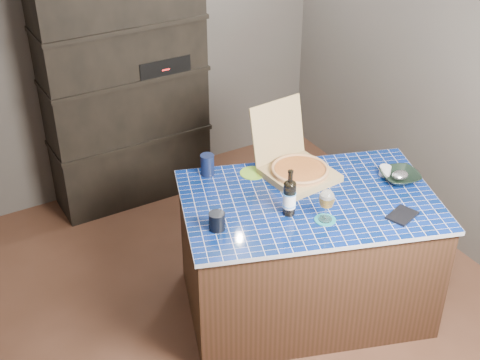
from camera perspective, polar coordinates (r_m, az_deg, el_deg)
room at (r=3.72m, az=-1.50°, el=3.79°), size 3.50×3.50×3.50m
shelving_unit at (r=5.13m, az=-9.69°, el=7.39°), size 1.20×0.41×1.80m
kitchen_island at (r=4.21m, az=5.66°, el=-6.28°), size 1.73×1.39×0.82m
pizza_box at (r=4.15m, az=4.90°, el=1.06°), size 0.42×0.50×0.42m
mead_bottle at (r=3.77m, az=4.24°, el=-1.46°), size 0.08×0.08×0.29m
teal_trivet at (r=3.79m, az=7.28°, el=-3.39°), size 0.12×0.12×0.01m
wine_glass at (r=3.72m, az=7.42°, el=-1.68°), size 0.09×0.09×0.20m
tumbler at (r=3.67m, az=-1.98°, el=-3.54°), size 0.09×0.09×0.10m
dvd_case at (r=3.90m, az=13.68°, el=-2.95°), size 0.20×0.17×0.01m
bowl at (r=4.21m, az=13.50°, el=0.27°), size 0.28×0.28×0.06m
foil_contents at (r=4.21m, az=13.52°, el=0.41°), size 0.11×0.09×0.05m
white_jar at (r=4.25m, az=12.27°, el=0.78°), size 0.07×0.07×0.06m
navy_cup at (r=4.15m, az=-2.80°, el=1.31°), size 0.09×0.09×0.14m
green_trivet at (r=4.18m, az=1.10°, el=0.60°), size 0.16×0.16×0.01m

